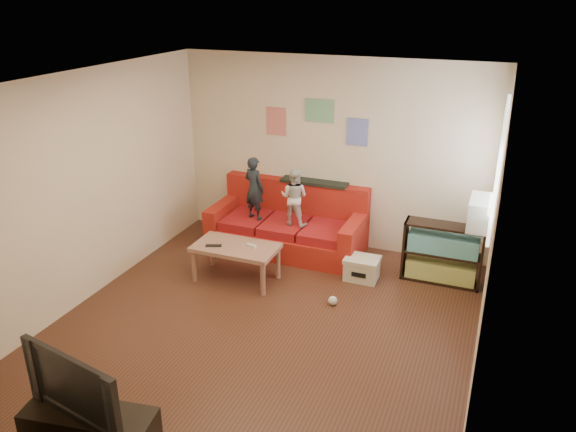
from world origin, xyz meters
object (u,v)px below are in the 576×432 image
at_px(television, 83,381).
at_px(bookshelf, 442,256).
at_px(child_a, 254,188).
at_px(coffee_table, 236,251).
at_px(sofa, 289,227).
at_px(tv_stand, 91,432).
at_px(child_b, 294,197).
at_px(file_box, 362,268).

bearing_deg(television, bookshelf, 71.72).
distance_m(child_a, television, 4.07).
bearing_deg(coffee_table, sofa, 76.79).
height_order(sofa, tv_stand, sofa).
bearing_deg(sofa, tv_stand, -90.75).
distance_m(sofa, television, 4.24).
distance_m(tv_stand, television, 0.50).
bearing_deg(tv_stand, child_b, 78.26).
distance_m(sofa, file_box, 1.37).
distance_m(coffee_table, tv_stand, 3.08).
height_order(child_b, file_box, child_b).
bearing_deg(television, child_a, 106.70).
xyz_separation_m(child_a, coffee_table, (0.18, -0.98, -0.50)).
relative_size(child_b, coffee_table, 0.75).
bearing_deg(child_a, sofa, -140.46).
bearing_deg(child_b, bookshelf, 179.20).
height_order(coffee_table, tv_stand, coffee_table).
height_order(sofa, child_a, child_a).
height_order(child_a, file_box, child_a).
relative_size(tv_stand, television, 1.04).
bearing_deg(sofa, coffee_table, -103.21).
xyz_separation_m(child_a, tv_stand, (0.40, -4.05, -0.71)).
distance_m(child_b, tv_stand, 4.10).
xyz_separation_m(sofa, coffee_table, (-0.27, -1.16, 0.09)).
bearing_deg(tv_stand, coffee_table, 85.18).
bearing_deg(coffee_table, child_b, 66.89).
xyz_separation_m(child_a, bookshelf, (2.64, -0.05, -0.56)).
xyz_separation_m(sofa, file_box, (1.24, -0.55, -0.17)).
xyz_separation_m(bookshelf, tv_stand, (-2.25, -3.99, -0.15)).
height_order(child_a, child_b, child_a).
bearing_deg(tv_stand, file_box, 61.73).
height_order(child_b, bookshelf, child_b).
distance_m(child_b, file_box, 1.35).
distance_m(child_a, bookshelf, 2.70).
relative_size(coffee_table, bookshelf, 1.09).
distance_m(bookshelf, file_box, 1.03).
xyz_separation_m(sofa, child_a, (-0.45, -0.17, 0.59)).
bearing_deg(tv_stand, child_a, 86.74).
height_order(coffee_table, bookshelf, bookshelf).
height_order(sofa, coffee_table, sofa).
relative_size(bookshelf, tv_stand, 0.92).
height_order(sofa, bookshelf, sofa).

